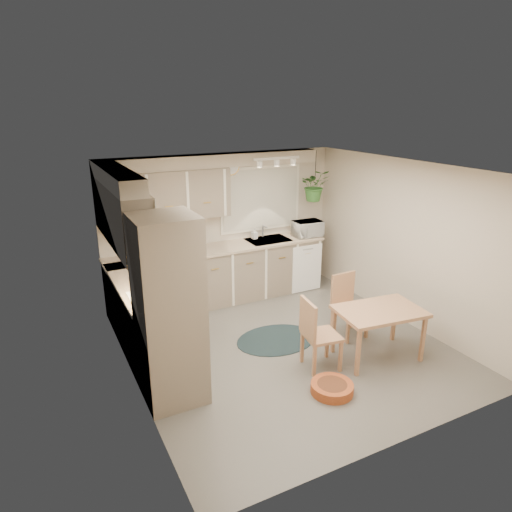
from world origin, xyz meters
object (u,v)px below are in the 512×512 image
(chair_left, at_px, (322,334))
(dining_table, at_px, (378,333))
(pet_bed, at_px, (332,388))
(chair_back, at_px, (351,307))
(microwave, at_px, (308,227))
(braided_rug, at_px, (276,340))

(chair_left, bearing_deg, dining_table, 88.82)
(pet_bed, bearing_deg, chair_back, 44.53)
(chair_left, relative_size, microwave, 1.90)
(dining_table, relative_size, chair_left, 1.16)
(braided_rug, height_order, microwave, microwave)
(chair_back, height_order, pet_bed, chair_back)
(chair_back, bearing_deg, microwave, -106.05)
(dining_table, bearing_deg, pet_bed, -158.51)
(dining_table, xyz_separation_m, chair_left, (-0.78, 0.13, 0.13))
(pet_bed, xyz_separation_m, microwave, (1.47, 2.83, 1.05))
(chair_back, relative_size, microwave, 1.82)
(braided_rug, bearing_deg, chair_back, -19.47)
(chair_back, bearing_deg, pet_bed, 42.40)
(microwave, bearing_deg, chair_left, -118.23)
(pet_bed, bearing_deg, braided_rug, 88.67)
(chair_back, relative_size, pet_bed, 1.81)
(chair_left, distance_m, microwave, 2.73)
(chair_left, relative_size, braided_rug, 0.80)
(chair_back, xyz_separation_m, braided_rug, (-0.99, 0.35, -0.44))
(dining_table, distance_m, microwave, 2.61)
(dining_table, bearing_deg, chair_left, 170.79)
(dining_table, height_order, braided_rug, dining_table)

